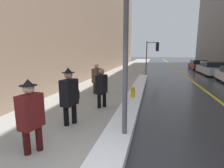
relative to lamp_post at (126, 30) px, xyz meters
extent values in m
cube|color=#9E9B93|center=(-2.40, 13.04, -2.65)|extent=(4.00, 80.00, 0.01)
cube|color=gold|center=(3.60, 13.04, -2.66)|extent=(0.16, 80.00, 0.00)
cube|color=white|center=(-0.18, 4.21, -2.55)|extent=(0.72, 14.77, 0.21)
cube|color=#846B56|center=(-7.40, 18.04, 3.73)|extent=(6.00, 36.00, 12.78)
cylinder|color=#515156|center=(0.00, 0.00, -0.58)|extent=(0.12, 0.12, 4.16)
cylinder|color=#515156|center=(-0.11, 15.15, -1.00)|extent=(0.11, 0.11, 3.32)
cylinder|color=#515156|center=(0.43, 15.06, 0.51)|extent=(1.10, 0.25, 0.07)
cube|color=black|center=(0.98, 14.97, 0.06)|extent=(0.33, 0.25, 0.90)
sphere|color=red|center=(1.00, 15.09, 0.35)|extent=(0.19, 0.19, 0.19)
sphere|color=orange|center=(1.00, 15.09, 0.06)|extent=(0.19, 0.19, 0.19)
sphere|color=green|center=(1.00, 15.09, -0.22)|extent=(0.19, 0.19, 0.19)
cylinder|color=#340C0C|center=(-1.79, -0.86, -2.24)|extent=(0.15, 0.15, 0.84)
cylinder|color=#340C0C|center=(-1.94, -1.06, -2.24)|extent=(0.15, 0.15, 0.84)
cube|color=#561414|center=(-1.86, -0.96, -1.71)|extent=(0.37, 0.54, 0.73)
sphere|color=tan|center=(-1.86, -0.96, -1.21)|extent=(0.23, 0.23, 0.23)
cylinder|color=black|center=(-1.86, -0.96, -1.15)|extent=(0.35, 0.35, 0.01)
cone|color=black|center=(-1.86, -0.96, -1.08)|extent=(0.22, 0.22, 0.14)
cylinder|color=black|center=(-1.69, 0.72, -2.22)|extent=(0.16, 0.16, 0.89)
cylinder|color=black|center=(-1.84, 0.50, -2.22)|extent=(0.16, 0.16, 0.89)
cube|color=black|center=(-1.76, 0.61, -1.65)|extent=(0.39, 0.58, 0.78)
sphere|color=tan|center=(-1.76, 0.61, -1.12)|extent=(0.24, 0.24, 0.24)
cylinder|color=black|center=(-1.76, 0.61, -1.06)|extent=(0.37, 0.37, 0.01)
cone|color=black|center=(-1.76, 0.61, -0.98)|extent=(0.23, 0.23, 0.14)
cube|color=black|center=(-1.71, 0.98, -1.82)|extent=(0.13, 0.23, 0.28)
cylinder|color=black|center=(-1.23, 2.53, -2.24)|extent=(0.15, 0.15, 0.84)
cylinder|color=black|center=(-1.38, 2.33, -2.24)|extent=(0.15, 0.15, 0.84)
cube|color=black|center=(-1.31, 2.43, -1.71)|extent=(0.37, 0.54, 0.73)
sphere|color=#8C664C|center=(-1.31, 2.43, -1.21)|extent=(0.23, 0.23, 0.23)
cylinder|color=#2A241B|center=(-2.18, 4.78, -2.23)|extent=(0.15, 0.15, 0.85)
cylinder|color=#2A241B|center=(-2.33, 4.57, -2.23)|extent=(0.15, 0.15, 0.85)
cube|color=#473D2D|center=(-2.26, 4.67, -1.69)|extent=(0.38, 0.56, 0.75)
sphere|color=tan|center=(-2.26, 4.67, -1.18)|extent=(0.23, 0.23, 0.23)
cylinder|color=black|center=(5.71, 11.32, -2.30)|extent=(0.28, 0.73, 0.72)
cube|color=#B2B2B7|center=(6.28, 15.03, -2.18)|extent=(1.85, 4.88, 0.64)
cube|color=black|center=(6.28, 14.91, -1.62)|extent=(1.70, 2.54, 0.48)
cylinder|color=black|center=(5.49, 16.54, -2.31)|extent=(0.21, 0.69, 0.69)
cylinder|color=black|center=(7.07, 16.54, -2.31)|extent=(0.21, 0.69, 0.69)
cylinder|color=black|center=(5.48, 13.52, -2.31)|extent=(0.21, 0.69, 0.69)
cube|color=#600F14|center=(6.36, 20.96, -2.23)|extent=(1.76, 4.30, 0.55)
cube|color=black|center=(6.36, 20.85, -1.71)|extent=(1.62, 2.24, 0.49)
cylinder|color=black|center=(5.60, 22.29, -2.31)|extent=(0.19, 0.69, 0.69)
cylinder|color=black|center=(7.12, 22.29, -2.31)|extent=(0.19, 0.69, 0.69)
cylinder|color=black|center=(5.59, 19.63, -2.31)|extent=(0.19, 0.69, 0.69)
cylinder|color=black|center=(7.12, 19.63, -2.31)|extent=(0.19, 0.69, 0.69)
cylinder|color=gold|center=(-0.21, 3.57, -2.38)|extent=(0.20, 0.20, 0.55)
sphere|color=gold|center=(-0.21, 3.57, -2.05)|extent=(0.18, 0.18, 0.18)
camera|label=1|loc=(0.62, -4.00, -0.47)|focal=28.00mm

